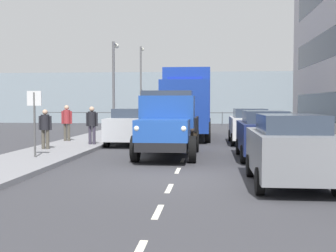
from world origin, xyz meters
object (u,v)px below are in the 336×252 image
Objects in this scene: car_grey_kerbside_near at (289,149)px; pedestrian_couple_b at (67,120)px; pedestrian_near_railing at (45,126)px; pedestrian_in_dark_coat at (92,122)px; lamp_post_far at (141,78)px; street_sign at (34,112)px; car_navy_kerbside_1 at (264,134)px; truck_vintage_blue at (167,125)px; car_white_kerbside_2 at (249,125)px; lamp_post_promenade at (114,78)px; lorry_cargo_blue at (188,102)px; car_silver_oppositeside_0 at (131,126)px.

pedestrian_couple_b reaches higher than car_grey_kerbside_near.
pedestrian_near_railing is 2.52m from pedestrian_in_dark_coat.
pedestrian_couple_b is 18.68m from lamp_post_far.
lamp_post_far is (-0.38, -22.21, 3.14)m from pedestrian_near_railing.
car_navy_kerbside_1 is at bearing -169.67° from street_sign.
car_navy_kerbside_1 is (-3.44, 0.07, -0.28)m from truck_vintage_blue.
car_white_kerbside_2 is 9.74m from lamp_post_promenade.
car_white_kerbside_2 is (-3.44, -5.84, -0.28)m from truck_vintage_blue.
truck_vintage_blue reaches higher than pedestrian_couple_b.
car_white_kerbside_2 is 0.60× the size of lamp_post_far.
pedestrian_in_dark_coat is (3.98, 5.78, -0.93)m from lorry_cargo_blue.
truck_vintage_blue is 0.69× the size of lorry_cargo_blue.
lamp_post_promenade is 0.82× the size of lamp_post_far.
car_silver_oppositeside_0 is 0.62× the size of lamp_post_far.
street_sign reaches higher than pedestrian_near_railing.
pedestrian_near_railing is (5.02, -1.11, -0.10)m from truck_vintage_blue.
car_grey_kerbside_near is 0.91× the size of car_silver_oppositeside_0.
lamp_post_promenade is at bearing -90.04° from street_sign.
pedestrian_in_dark_coat is (7.14, 2.58, 0.25)m from car_white_kerbside_2.
lamp_post_far reaches higher than lorry_cargo_blue.
car_grey_kerbside_near is at bearing 131.28° from pedestrian_couple_b.
lamp_post_far reaches higher than truck_vintage_blue.
car_grey_kerbside_near and car_silver_oppositeside_0 have the same top height.
lorry_cargo_blue is 3.65× the size of street_sign.
pedestrian_near_railing is 10.21m from lamp_post_promenade.
car_white_kerbside_2 is at bearing -150.84° from pedestrian_near_railing.
pedestrian_near_railing is (2.79, 3.70, 0.18)m from car_silver_oppositeside_0.
lamp_post_far is (0.26, -12.33, 0.67)m from lamp_post_promenade.
car_grey_kerbside_near is 0.96× the size of car_navy_kerbside_1.
truck_vintage_blue is 12.07m from lamp_post_promenade.
street_sign reaches higher than car_navy_kerbside_1.
lamp_post_far is at bearing -89.42° from street_sign.
pedestrian_near_railing reaches higher than car_grey_kerbside_near.
lamp_post_promenade is 12.63m from street_sign.
lamp_post_promenade is (0.68, -7.74, 2.41)m from pedestrian_in_dark_coat.
lamp_post_promenade is at bearing -33.41° from car_white_kerbside_2.
pedestrian_couple_b is 0.77× the size of street_sign.
car_grey_kerbside_near is 13.40m from pedestrian_couple_b.
lamp_post_promenade is at bearing -70.87° from car_silver_oppositeside_0.
lamp_post_far is at bearing -82.59° from car_silver_oppositeside_0.
truck_vintage_blue is 5.14m from pedestrian_near_railing.
truck_vintage_blue is at bearing -1.11° from car_navy_kerbside_1.
car_silver_oppositeside_0 is at bearing -60.34° from car_grey_kerbside_near.
car_white_kerbside_2 is (0.00, -5.90, 0.00)m from car_navy_kerbside_1.
pedestrian_near_railing is (8.47, 4.72, 0.18)m from car_white_kerbside_2.
street_sign is (7.83, 7.33, 0.79)m from car_white_kerbside_2.
pedestrian_couple_b reaches higher than pedestrian_in_dark_coat.
car_navy_kerbside_1 is 8.55m from pedestrian_near_railing.
pedestrian_in_dark_coat is at bearing 135.81° from pedestrian_couple_b.
pedestrian_couple_b reaches higher than car_silver_oppositeside_0.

